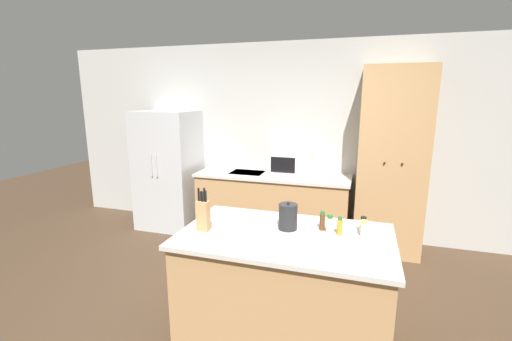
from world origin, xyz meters
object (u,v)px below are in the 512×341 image
at_px(pantry_cabinet, 391,162).
at_px(knife_block, 203,215).
at_px(refrigerator, 169,170).
at_px(microwave, 290,163).
at_px(spice_bottle_pale_salt, 363,225).
at_px(fire_extinguisher, 139,206).
at_px(spice_bottle_short_red, 364,229).
at_px(spice_bottle_tall_dark, 340,226).
at_px(spice_bottle_amber_oil, 330,225).
at_px(kettle, 288,217).
at_px(spice_bottle_green_herb, 322,221).

xyz_separation_m(pantry_cabinet, knife_block, (-1.47, -2.07, -0.11)).
distance_m(refrigerator, pantry_cabinet, 3.02).
xyz_separation_m(microwave, spice_bottle_pale_salt, (0.94, -1.82, -0.09)).
height_order(knife_block, fire_extinguisher, knife_block).
bearing_deg(refrigerator, spice_bottle_pale_salt, -31.65).
bearing_deg(spice_bottle_short_red, knife_block, -167.91).
height_order(microwave, spice_bottle_tall_dark, microwave).
height_order(microwave, knife_block, knife_block).
relative_size(refrigerator, spice_bottle_amber_oil, 11.71).
bearing_deg(fire_extinguisher, knife_block, -43.92).
height_order(spice_bottle_short_red, fire_extinguisher, spice_bottle_short_red).
relative_size(knife_block, fire_extinguisher, 0.66).
height_order(knife_block, spice_bottle_amber_oil, knife_block).
bearing_deg(kettle, refrigerator, 140.35).
distance_m(spice_bottle_amber_oil, fire_extinguisher, 3.60).
xyz_separation_m(spice_bottle_amber_oil, fire_extinguisher, (-3.04, 1.79, -0.72)).
distance_m(pantry_cabinet, knife_block, 2.54).
relative_size(knife_block, kettle, 1.50).
distance_m(microwave, fire_extinguisher, 2.48).
height_order(knife_block, kettle, knife_block).
bearing_deg(microwave, spice_bottle_green_herb, -71.10).
bearing_deg(spice_bottle_amber_oil, spice_bottle_green_herb, 144.87).
distance_m(spice_bottle_green_herb, kettle, 0.27).
bearing_deg(spice_bottle_pale_salt, microwave, 117.42).
distance_m(refrigerator, spice_bottle_pale_salt, 3.18).
height_order(microwave, spice_bottle_short_red, microwave).
bearing_deg(microwave, spice_bottle_amber_oil, -69.87).
xyz_separation_m(spice_bottle_green_herb, fire_extinguisher, (-2.98, 1.75, -0.72)).
bearing_deg(spice_bottle_short_red, kettle, -177.08).
height_order(spice_bottle_tall_dark, fire_extinguisher, spice_bottle_tall_dark).
height_order(spice_bottle_pale_salt, fire_extinguisher, spice_bottle_pale_salt).
xyz_separation_m(spice_bottle_amber_oil, kettle, (-0.32, -0.02, 0.03)).
bearing_deg(spice_bottle_green_herb, spice_bottle_pale_salt, 9.33).
relative_size(refrigerator, spice_bottle_green_herb, 10.98).
relative_size(spice_bottle_short_red, fire_extinguisher, 0.24).
bearing_deg(knife_block, pantry_cabinet, 54.47).
relative_size(spice_bottle_tall_dark, spice_bottle_short_red, 1.12).
distance_m(knife_block, spice_bottle_tall_dark, 1.04).
relative_size(spice_bottle_tall_dark, fire_extinguisher, 0.27).
relative_size(knife_block, spice_bottle_tall_dark, 2.42).
bearing_deg(spice_bottle_amber_oil, kettle, -176.89).
relative_size(spice_bottle_short_red, spice_bottle_green_herb, 0.82).
relative_size(pantry_cabinet, knife_block, 6.56).
xyz_separation_m(refrigerator, spice_bottle_pale_salt, (2.71, -1.67, 0.09)).
distance_m(spice_bottle_short_red, spice_bottle_amber_oil, 0.25).
xyz_separation_m(spice_bottle_green_herb, kettle, (-0.26, -0.06, 0.03)).
bearing_deg(spice_bottle_short_red, spice_bottle_tall_dark, -172.47).
distance_m(knife_block, kettle, 0.65).
xyz_separation_m(knife_block, fire_extinguisher, (-2.11, 2.03, -0.78)).
distance_m(microwave, spice_bottle_pale_salt, 2.05).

